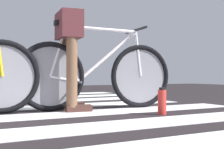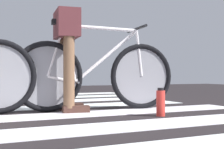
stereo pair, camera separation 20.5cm
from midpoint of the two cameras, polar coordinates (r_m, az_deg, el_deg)
bicycle_1_of_4 at (r=3.35m, az=-4.23°, el=0.14°), size 1.73×0.52×0.93m
cyclist_1_of_4 at (r=3.28m, az=-9.45°, el=5.04°), size 0.36×0.43×1.03m
water_bottle at (r=2.95m, az=7.45°, el=-4.96°), size 0.08×0.08×0.26m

